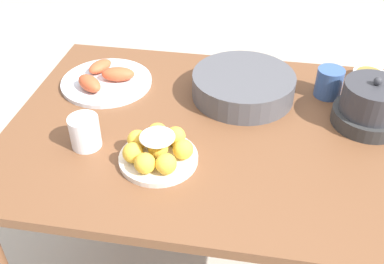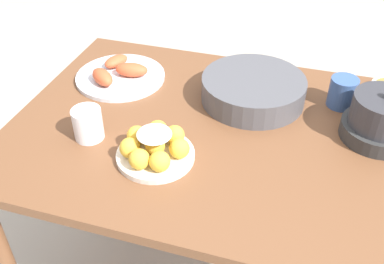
{
  "view_description": "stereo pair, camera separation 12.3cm",
  "coord_description": "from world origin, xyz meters",
  "px_view_note": "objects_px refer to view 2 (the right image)",
  "views": [
    {
      "loc": [
        0.09,
        -1.05,
        1.56
      ],
      "look_at": [
        -0.08,
        -0.09,
        0.8
      ],
      "focal_mm": 42.0,
      "sensor_mm": 36.0,
      "label": 1
    },
    {
      "loc": [
        0.21,
        -1.02,
        1.56
      ],
      "look_at": [
        -0.08,
        -0.09,
        0.8
      ],
      "focal_mm": 42.0,
      "sensor_mm": 36.0,
      "label": 2
    }
  ],
  "objects_px": {
    "seafood_platter": "(119,74)",
    "cup_far": "(343,92)",
    "warming_pot": "(381,119)",
    "dining_table": "(224,158)",
    "serving_bowl": "(253,89)",
    "cup_near": "(88,124)",
    "cake_plate": "(155,148)"
  },
  "relations": [
    {
      "from": "dining_table",
      "to": "warming_pot",
      "type": "relative_size",
      "value": 6.08
    },
    {
      "from": "cup_near",
      "to": "serving_bowl",
      "type": "bearing_deg",
      "value": 38.55
    },
    {
      "from": "serving_bowl",
      "to": "cup_near",
      "type": "bearing_deg",
      "value": -141.45
    },
    {
      "from": "serving_bowl",
      "to": "cup_far",
      "type": "bearing_deg",
      "value": 11.06
    },
    {
      "from": "cup_near",
      "to": "dining_table",
      "type": "bearing_deg",
      "value": 21.79
    },
    {
      "from": "dining_table",
      "to": "cake_plate",
      "type": "bearing_deg",
      "value": -131.26
    },
    {
      "from": "cake_plate",
      "to": "seafood_platter",
      "type": "height_order",
      "value": "cake_plate"
    },
    {
      "from": "cake_plate",
      "to": "cup_far",
      "type": "height_order",
      "value": "cup_far"
    },
    {
      "from": "seafood_platter",
      "to": "cup_far",
      "type": "distance_m",
      "value": 0.73
    },
    {
      "from": "cup_far",
      "to": "cake_plate",
      "type": "bearing_deg",
      "value": -138.89
    },
    {
      "from": "seafood_platter",
      "to": "cup_near",
      "type": "xyz_separation_m",
      "value": [
        0.05,
        -0.32,
        0.03
      ]
    },
    {
      "from": "serving_bowl",
      "to": "cup_far",
      "type": "height_order",
      "value": "cup_far"
    },
    {
      "from": "seafood_platter",
      "to": "warming_pot",
      "type": "relative_size",
      "value": 1.46
    },
    {
      "from": "serving_bowl",
      "to": "seafood_platter",
      "type": "distance_m",
      "value": 0.46
    },
    {
      "from": "seafood_platter",
      "to": "cup_far",
      "type": "xyz_separation_m",
      "value": [
        0.72,
        0.06,
        0.03
      ]
    },
    {
      "from": "dining_table",
      "to": "cake_plate",
      "type": "distance_m",
      "value": 0.27
    },
    {
      "from": "cake_plate",
      "to": "cup_near",
      "type": "height_order",
      "value": "cup_near"
    },
    {
      "from": "cup_far",
      "to": "warming_pot",
      "type": "relative_size",
      "value": 0.45
    },
    {
      "from": "cake_plate",
      "to": "serving_bowl",
      "type": "bearing_deg",
      "value": 60.9
    },
    {
      "from": "cake_plate",
      "to": "cup_far",
      "type": "bearing_deg",
      "value": 41.11
    },
    {
      "from": "serving_bowl",
      "to": "cup_near",
      "type": "relative_size",
      "value": 3.51
    },
    {
      "from": "seafood_platter",
      "to": "warming_pot",
      "type": "bearing_deg",
      "value": -5.46
    },
    {
      "from": "dining_table",
      "to": "cup_far",
      "type": "relative_size",
      "value": 13.37
    },
    {
      "from": "dining_table",
      "to": "seafood_platter",
      "type": "relative_size",
      "value": 4.17
    },
    {
      "from": "cup_far",
      "to": "warming_pot",
      "type": "xyz_separation_m",
      "value": [
        0.11,
        -0.14,
        0.01
      ]
    },
    {
      "from": "serving_bowl",
      "to": "cup_near",
      "type": "distance_m",
      "value": 0.52
    },
    {
      "from": "seafood_platter",
      "to": "cup_near",
      "type": "height_order",
      "value": "cup_near"
    },
    {
      "from": "cup_far",
      "to": "dining_table",
      "type": "bearing_deg",
      "value": -143.44
    },
    {
      "from": "warming_pot",
      "to": "cup_far",
      "type": "bearing_deg",
      "value": 127.62
    },
    {
      "from": "dining_table",
      "to": "cake_plate",
      "type": "relative_size",
      "value": 5.95
    },
    {
      "from": "warming_pot",
      "to": "cup_near",
      "type": "bearing_deg",
      "value": -162.94
    },
    {
      "from": "dining_table",
      "to": "cake_plate",
      "type": "height_order",
      "value": "cake_plate"
    }
  ]
}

